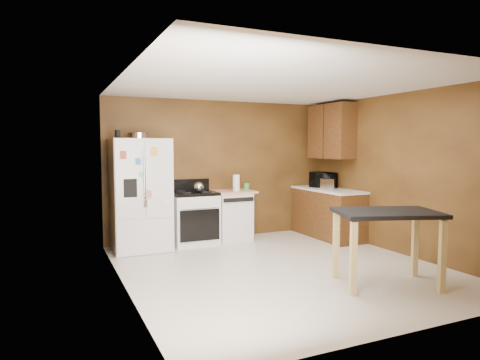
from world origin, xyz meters
TOP-DOWN VIEW (x-y plane):
  - floor at (0.00, 0.00)m, footprint 4.50×4.50m
  - ceiling at (0.00, 0.00)m, footprint 4.50×4.50m
  - wall_back at (0.00, 2.25)m, footprint 4.20×0.00m
  - wall_front at (0.00, -2.25)m, footprint 4.20×0.00m
  - wall_left at (-2.10, 0.00)m, footprint 0.00×4.50m
  - wall_right at (2.10, 0.00)m, footprint 0.00×4.50m
  - roasting_pan at (-1.55, 1.92)m, footprint 0.36×0.36m
  - pen_cup at (-1.90, 1.80)m, footprint 0.09×0.09m
  - kettle at (-0.57, 1.84)m, footprint 0.17×0.17m
  - paper_towel at (0.14, 1.87)m, footprint 0.16×0.16m
  - green_canister at (0.41, 2.03)m, footprint 0.11×0.11m
  - toaster at (1.73, 1.39)m, footprint 0.21×0.28m
  - microwave at (1.84, 1.66)m, footprint 0.46×0.56m
  - refrigerator at (-1.55, 1.86)m, footprint 0.90×0.80m
  - gas_range at (-0.64, 1.92)m, footprint 0.76×0.68m
  - dishwasher at (0.08, 1.95)m, footprint 0.78×0.63m
  - right_cabinets at (1.84, 1.48)m, footprint 0.63×1.58m
  - island at (0.79, -1.13)m, footprint 1.37×1.13m

SIDE VIEW (x-z plane):
  - floor at x=0.00m, z-range 0.00..0.00m
  - dishwasher at x=0.08m, z-range 0.01..0.90m
  - gas_range at x=-0.64m, z-range -0.09..1.01m
  - island at x=0.79m, z-range 0.31..1.22m
  - refrigerator at x=-1.55m, z-range 0.00..1.80m
  - right_cabinets at x=1.84m, z-range -0.32..2.13m
  - green_canister at x=0.41m, z-range 0.89..1.01m
  - kettle at x=-0.57m, z-range 0.90..1.07m
  - toaster at x=1.73m, z-range 0.90..1.09m
  - microwave at x=1.84m, z-range 0.90..1.16m
  - paper_towel at x=0.14m, z-range 0.89..1.18m
  - wall_back at x=0.00m, z-range -0.85..3.35m
  - wall_front at x=0.00m, z-range -0.85..3.35m
  - wall_left at x=-2.10m, z-range -1.00..3.50m
  - wall_right at x=2.10m, z-range -1.00..3.50m
  - roasting_pan at x=-1.55m, z-range 1.80..1.89m
  - pen_cup at x=-1.90m, z-range 1.80..1.93m
  - ceiling at x=0.00m, z-range 2.50..2.50m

